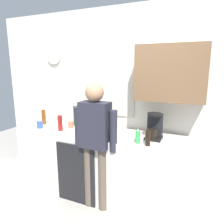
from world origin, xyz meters
name	(u,v)px	position (x,y,z in m)	size (l,w,h in m)	color
ground_plane	(96,206)	(0.00, 0.00, 0.00)	(8.00, 8.00, 0.00)	#9E998E
kitchen_counter	(106,165)	(0.00, 0.30, 0.45)	(2.59, 0.64, 0.91)	beige
dishwasher_panel	(76,174)	(-0.28, -0.03, 0.41)	(0.56, 0.02, 0.82)	black
back_wall_assembly	(124,97)	(0.10, 0.70, 1.36)	(4.19, 0.42, 2.60)	silver
coffee_maker	(154,127)	(0.64, 0.36, 1.05)	(0.20, 0.20, 0.33)	black
bottle_amber_beer	(44,117)	(-1.08, 0.33, 1.02)	(0.06, 0.06, 0.23)	brown
bottle_olive_oil	(109,121)	(-0.04, 0.48, 1.03)	(0.06, 0.06, 0.25)	olive
bottle_green_wine	(76,115)	(-0.60, 0.49, 1.06)	(0.07, 0.07, 0.30)	#195923
bottle_dark_sauce	(148,138)	(0.63, 0.09, 1.00)	(0.06, 0.06, 0.18)	black
bottle_red_vinegar	(60,123)	(-0.64, 0.15, 1.02)	(0.06, 0.06, 0.22)	maroon
bottle_clear_soda	(95,126)	(-0.09, 0.14, 1.05)	(0.09, 0.09, 0.28)	#2D8C33
cup_blue_mug	(40,125)	(-0.99, 0.14, 0.96)	(0.08, 0.08, 0.10)	#3351B2
cup_terracotta_mug	(71,125)	(-0.59, 0.34, 0.95)	(0.08, 0.08, 0.09)	#B26647
cup_yellow_cup	(114,138)	(0.22, 0.07, 0.95)	(0.07, 0.07, 0.09)	yellow
mixing_bowl	(84,129)	(-0.31, 0.24, 0.95)	(0.22, 0.22, 0.08)	#4C72A5
dish_soap	(138,137)	(0.50, 0.12, 0.98)	(0.06, 0.06, 0.18)	green
person_at_sink	(95,137)	(0.00, 0.00, 0.95)	(0.57, 0.22, 1.60)	brown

